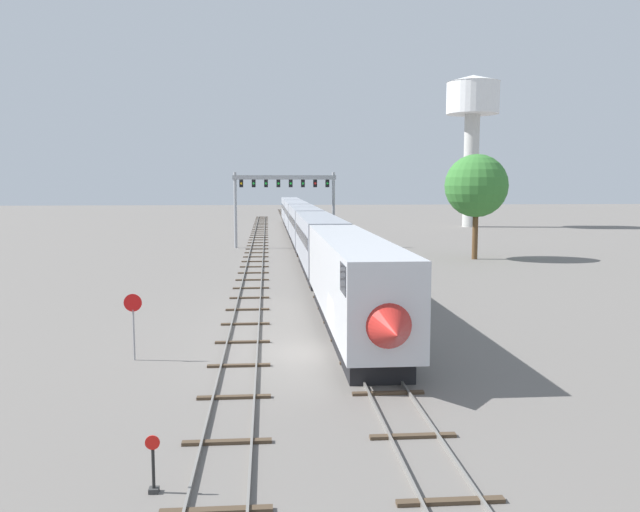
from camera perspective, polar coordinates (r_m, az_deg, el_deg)
The scene contains 9 objects.
ground_plane at distance 29.38m, azimuth -0.06°, elevation -8.46°, with size 400.00×400.00×0.00m, color slate.
track_main at distance 88.72m, azimuth -1.86°, elevation 1.57°, with size 2.60×200.00×0.16m.
track_near at distance 68.73m, azimuth -5.63°, elevation 0.13°, with size 2.60×160.00×0.16m.
passenger_train at distance 76.30m, azimuth -1.42°, elevation 2.70°, with size 3.04×108.01×4.80m.
signal_gantry at distance 76.33m, azimuth -3.13°, elevation 5.64°, with size 12.10×0.49×8.83m.
water_tower at distance 116.39m, azimuth 13.26°, elevation 12.38°, with size 9.08×9.08×25.82m.
switch_stand at distance 17.18m, azimuth -14.43°, elevation -17.92°, with size 0.36×0.24×1.46m.
stop_sign at distance 28.81m, azimuth -16.09°, elevation -5.19°, with size 0.76×0.08×2.88m.
trackside_tree_left at distance 66.24m, azimuth 13.58°, elevation 6.00°, with size 6.23×6.23×10.42m.
Camera 1 is at (-2.26, -28.31, 7.54)m, focal length 36.42 mm.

